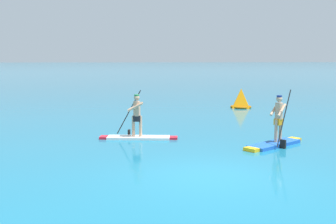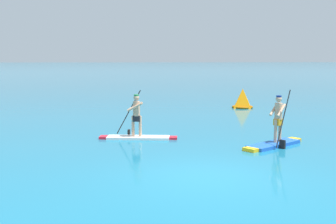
% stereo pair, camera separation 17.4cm
% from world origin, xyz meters
% --- Properties ---
extents(ground, '(440.00, 440.00, 0.00)m').
position_xyz_m(ground, '(0.00, 0.00, 0.00)').
color(ground, '#196B8C').
extents(paddleboarder_mid_center, '(2.92, 1.03, 1.83)m').
position_xyz_m(paddleboarder_mid_center, '(-1.79, 5.23, 0.39)').
color(paddleboarder_mid_center, white).
rests_on(paddleboarder_mid_center, ground).
extents(paddleboarder_far_right, '(2.51, 2.06, 1.97)m').
position_xyz_m(paddleboarder_far_right, '(2.91, 3.58, 0.37)').
color(paddleboarder_far_right, blue).
rests_on(paddleboarder_far_right, ground).
extents(race_marker_buoy, '(1.39, 1.39, 1.16)m').
position_xyz_m(race_marker_buoy, '(4.49, 14.43, 0.51)').
color(race_marker_buoy, orange).
rests_on(race_marker_buoy, ground).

